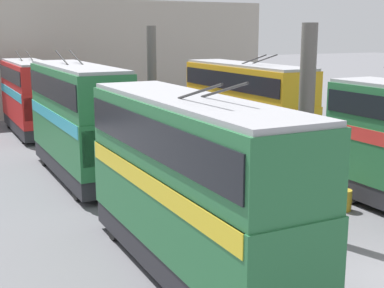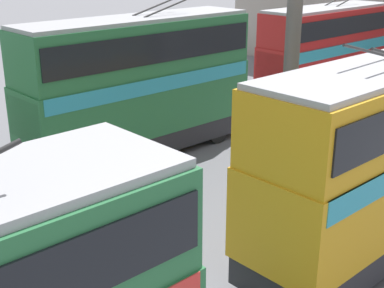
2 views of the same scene
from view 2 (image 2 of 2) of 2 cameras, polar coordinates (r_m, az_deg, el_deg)
The scene contains 3 objects.
support_column_far at distance 19.19m, azimuth 10.44°, elevation 6.84°, with size 0.96×0.96×7.29m.
bus_right_mid at distance 20.79m, azimuth -5.65°, elevation 6.90°, with size 9.69×2.54×6.07m.
bus_right_far at distance 30.02m, azimuth 14.24°, elevation 9.96°, with size 9.02×2.54×5.63m.
Camera 2 is at (2.44, -11.21, 7.80)m, focal length 50.00 mm.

